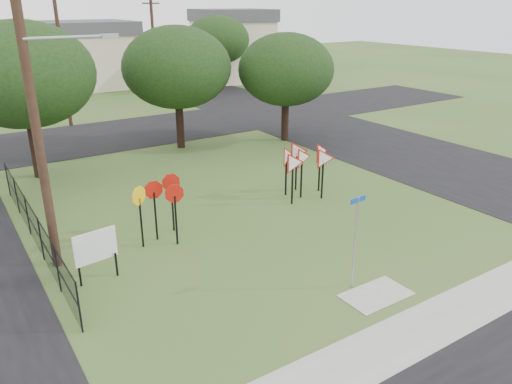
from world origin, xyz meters
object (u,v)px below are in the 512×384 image
yield_sign_cluster (304,159)px  street_name_sign (355,237)px  info_board (96,248)px  stop_sign_cluster (160,196)px

yield_sign_cluster → street_name_sign: bearing=-117.0°
street_name_sign → info_board: street_name_sign is taller
stop_sign_cluster → info_board: size_ratio=1.35×
yield_sign_cluster → info_board: (-9.57, -2.22, -0.60)m
yield_sign_cluster → info_board: bearing=-166.9°
street_name_sign → stop_sign_cluster: (-3.42, 6.00, 0.02)m
street_name_sign → stop_sign_cluster: size_ratio=1.29×
street_name_sign → info_board: bearing=144.0°
yield_sign_cluster → info_board: size_ratio=1.76×
info_board → street_name_sign: bearing=-36.0°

